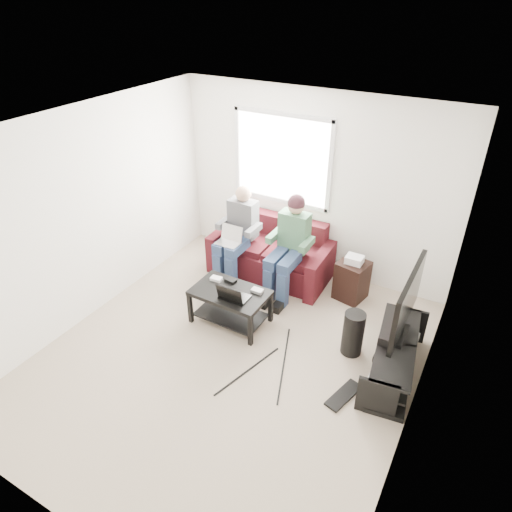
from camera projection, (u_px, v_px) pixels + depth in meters
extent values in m
plane|color=tan|center=(230.00, 356.00, 5.29)|extent=(4.50, 4.50, 0.00)
plane|color=white|center=(221.00, 134.00, 3.93)|extent=(4.50, 4.50, 0.00)
plane|color=white|center=(314.00, 186.00, 6.28)|extent=(4.50, 0.00, 4.50)
plane|color=white|center=(38.00, 422.00, 2.94)|extent=(4.50, 0.00, 4.50)
plane|color=white|center=(85.00, 218.00, 5.45)|extent=(0.00, 4.50, 4.50)
plane|color=white|center=(430.00, 324.00, 3.77)|extent=(0.00, 4.50, 4.50)
cube|color=white|center=(282.00, 159.00, 6.33)|extent=(1.40, 0.01, 1.20)
cube|color=silver|center=(282.00, 159.00, 6.32)|extent=(1.48, 0.04, 1.28)
cube|color=#4D1314|center=(270.00, 262.00, 6.67)|extent=(1.44, 0.80, 0.40)
cube|color=#4D1314|center=(281.00, 228.00, 6.70)|extent=(1.42, 0.24, 0.41)
cube|color=#4D1314|center=(225.00, 244.00, 6.95)|extent=(0.17, 0.86, 0.57)
cube|color=#4D1314|center=(320.00, 271.00, 6.30)|extent=(0.17, 0.86, 0.57)
cube|color=#4D1314|center=(249.00, 242.00, 6.67)|extent=(0.68, 0.66, 0.10)
cube|color=#4D1314|center=(292.00, 254.00, 6.38)|extent=(0.68, 0.66, 0.10)
cube|color=navy|center=(225.00, 244.00, 6.38)|extent=(0.16, 0.45, 0.14)
cube|color=navy|center=(238.00, 247.00, 6.30)|extent=(0.16, 0.45, 0.14)
cube|color=navy|center=(219.00, 269.00, 6.41)|extent=(0.13, 0.13, 0.50)
cube|color=navy|center=(231.00, 273.00, 6.33)|extent=(0.13, 0.13, 0.50)
cube|color=#59595E|center=(243.00, 218.00, 6.44)|extent=(0.40, 0.22, 0.55)
sphere|color=tan|center=(243.00, 194.00, 6.26)|extent=(0.22, 0.22, 0.22)
cube|color=navy|center=(276.00, 259.00, 6.05)|extent=(0.16, 0.45, 0.14)
cube|color=navy|center=(290.00, 262.00, 5.96)|extent=(0.16, 0.45, 0.14)
cube|color=navy|center=(269.00, 285.00, 6.07)|extent=(0.13, 0.13, 0.50)
cube|color=navy|center=(283.00, 290.00, 5.99)|extent=(0.13, 0.13, 0.50)
cube|color=#585A5B|center=(294.00, 232.00, 6.10)|extent=(0.40, 0.22, 0.55)
sphere|color=tan|center=(296.00, 206.00, 5.92)|extent=(0.22, 0.22, 0.22)
sphere|color=#371B22|center=(296.00, 203.00, 5.90)|extent=(0.23, 0.23, 0.23)
cube|color=black|center=(230.00, 293.00, 5.60)|extent=(0.94, 0.58, 0.05)
cube|color=black|center=(231.00, 314.00, 5.78)|extent=(0.86, 0.50, 0.02)
cube|color=black|center=(190.00, 308.00, 5.72)|extent=(0.05, 0.05, 0.42)
cube|color=black|center=(250.00, 331.00, 5.35)|extent=(0.05, 0.05, 0.42)
cube|color=black|center=(213.00, 288.00, 6.10)|extent=(0.05, 0.05, 0.42)
cube|color=black|center=(271.00, 308.00, 5.73)|extent=(0.05, 0.05, 0.42)
cube|color=silver|center=(216.00, 279.00, 5.79)|extent=(0.15, 0.10, 0.04)
cube|color=black|center=(231.00, 280.00, 5.75)|extent=(0.15, 0.11, 0.04)
cube|color=gray|center=(257.00, 291.00, 5.56)|extent=(0.14, 0.09, 0.04)
cube|color=black|center=(397.00, 344.00, 4.85)|extent=(0.58, 1.37, 0.04)
cube|color=black|center=(394.00, 358.00, 4.95)|extent=(0.53, 1.31, 0.03)
cube|color=black|center=(391.00, 370.00, 5.05)|extent=(0.58, 1.37, 0.06)
cube|color=black|center=(377.00, 398.00, 4.48)|extent=(0.40, 0.10, 0.44)
cube|color=black|center=(409.00, 324.00, 5.43)|extent=(0.40, 0.10, 0.44)
cube|color=black|center=(400.00, 335.00, 4.90)|extent=(0.12, 0.40, 0.04)
cube|color=black|center=(401.00, 330.00, 4.86)|extent=(0.06, 0.06, 0.12)
cube|color=black|center=(408.00, 301.00, 4.66)|extent=(0.05, 1.10, 0.65)
cube|color=#D23160|center=(405.00, 300.00, 4.67)|extent=(0.01, 1.01, 0.58)
cube|color=black|center=(390.00, 330.00, 4.94)|extent=(0.12, 0.50, 0.10)
cylinder|color=#B1834C|center=(408.00, 305.00, 5.30)|extent=(0.08, 0.08, 0.12)
cube|color=silver|center=(384.00, 379.00, 4.63)|extent=(0.30, 0.22, 0.06)
cube|color=gray|center=(402.00, 338.00, 5.15)|extent=(0.34, 0.26, 0.08)
cube|color=black|center=(394.00, 357.00, 4.89)|extent=(0.38, 0.30, 0.07)
cylinder|color=black|center=(353.00, 333.00, 5.21)|extent=(0.24, 0.24, 0.55)
cube|color=black|center=(344.00, 395.00, 4.78)|extent=(0.28, 0.50, 0.03)
cube|color=black|center=(352.00, 280.00, 6.13)|extent=(0.37, 0.37, 0.55)
cube|color=silver|center=(354.00, 260.00, 5.96)|extent=(0.22, 0.18, 0.10)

